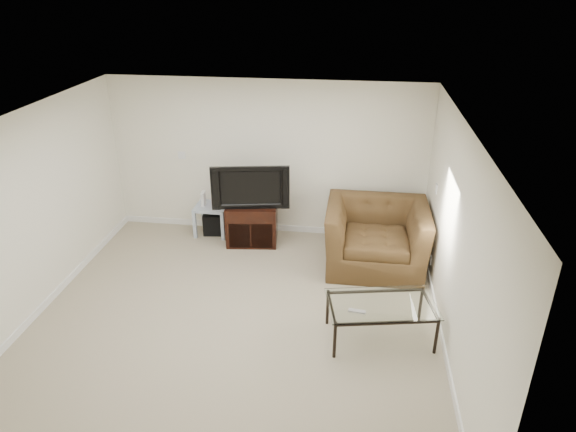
# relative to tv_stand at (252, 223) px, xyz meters

# --- Properties ---
(floor) EXTENTS (5.00, 5.00, 0.00)m
(floor) POSITION_rel_tv_stand_xyz_m (0.19, -2.05, -0.33)
(floor) COLOR tan
(floor) RESTS_ON ground
(ceiling) EXTENTS (5.00, 5.00, 0.00)m
(ceiling) POSITION_rel_tv_stand_xyz_m (0.19, -2.05, 2.17)
(ceiling) COLOR white
(ceiling) RESTS_ON ground
(wall_back) EXTENTS (5.00, 0.02, 2.50)m
(wall_back) POSITION_rel_tv_stand_xyz_m (0.19, 0.45, 0.92)
(wall_back) COLOR silver
(wall_back) RESTS_ON ground
(wall_left) EXTENTS (0.02, 5.00, 2.50)m
(wall_left) POSITION_rel_tv_stand_xyz_m (-2.31, -2.05, 0.92)
(wall_left) COLOR silver
(wall_left) RESTS_ON ground
(wall_right) EXTENTS (0.02, 5.00, 2.50)m
(wall_right) POSITION_rel_tv_stand_xyz_m (2.69, -2.05, 0.92)
(wall_right) COLOR silver
(wall_right) RESTS_ON ground
(plate_back) EXTENTS (0.12, 0.02, 0.12)m
(plate_back) POSITION_rel_tv_stand_xyz_m (-1.21, 0.44, 0.92)
(plate_back) COLOR white
(plate_back) RESTS_ON wall_back
(plate_right_switch) EXTENTS (0.02, 0.09, 0.13)m
(plate_right_switch) POSITION_rel_tv_stand_xyz_m (2.68, -0.45, 0.92)
(plate_right_switch) COLOR white
(plate_right_switch) RESTS_ON wall_right
(plate_right_outlet) EXTENTS (0.02, 0.08, 0.12)m
(plate_right_outlet) POSITION_rel_tv_stand_xyz_m (2.68, -0.75, -0.03)
(plate_right_outlet) COLOR white
(plate_right_outlet) RESTS_ON wall_right
(tv_stand) EXTENTS (0.84, 0.63, 0.65)m
(tv_stand) POSITION_rel_tv_stand_xyz_m (0.00, 0.00, 0.00)
(tv_stand) COLOR black
(tv_stand) RESTS_ON floor
(dvd_player) EXTENTS (0.45, 0.34, 0.06)m
(dvd_player) POSITION_rel_tv_stand_xyz_m (0.00, -0.04, 0.22)
(dvd_player) COLOR black
(dvd_player) RESTS_ON tv_stand
(television) EXTENTS (1.12, 0.41, 0.68)m
(television) POSITION_rel_tv_stand_xyz_m (0.00, -0.03, 0.67)
(television) COLOR black
(television) RESTS_ON tv_stand
(side_table) EXTENTS (0.52, 0.52, 0.50)m
(side_table) POSITION_rel_tv_stand_xyz_m (-0.71, 0.23, -0.08)
(side_table) COLOR silver
(side_table) RESTS_ON floor
(subwoofer) EXTENTS (0.39, 0.39, 0.35)m
(subwoofer) POSITION_rel_tv_stand_xyz_m (-0.68, 0.25, -0.15)
(subwoofer) COLOR black
(subwoofer) RESTS_ON floor
(game_console) EXTENTS (0.06, 0.17, 0.23)m
(game_console) POSITION_rel_tv_stand_xyz_m (-0.83, 0.21, 0.28)
(game_console) COLOR white
(game_console) RESTS_ON side_table
(game_case) EXTENTS (0.07, 0.15, 0.20)m
(game_case) POSITION_rel_tv_stand_xyz_m (-0.65, 0.21, 0.27)
(game_case) COLOR #CC4C4C
(game_case) RESTS_ON side_table
(recliner) EXTENTS (1.44, 0.94, 1.26)m
(recliner) POSITION_rel_tv_stand_xyz_m (1.92, -0.46, 0.30)
(recliner) COLOR #493A20
(recliner) RESTS_ON floor
(coffee_table) EXTENTS (1.35, 0.92, 0.48)m
(coffee_table) POSITION_rel_tv_stand_xyz_m (1.95, -2.15, -0.08)
(coffee_table) COLOR black
(coffee_table) RESTS_ON floor
(remote) EXTENTS (0.20, 0.08, 0.02)m
(remote) POSITION_rel_tv_stand_xyz_m (1.67, -2.35, 0.17)
(remote) COLOR #B2B2B7
(remote) RESTS_ON coffee_table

